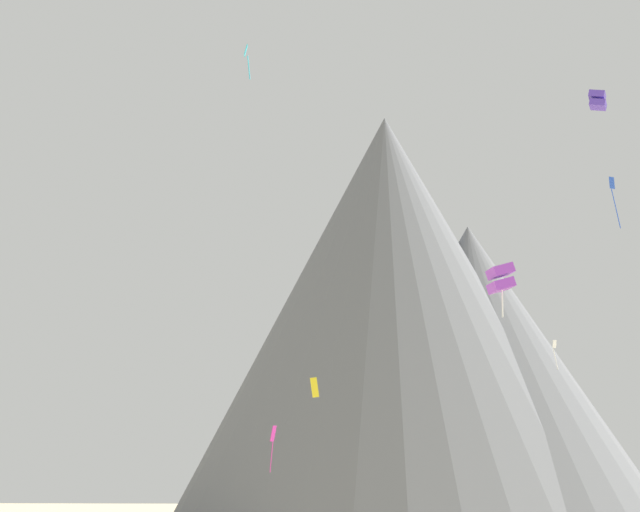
% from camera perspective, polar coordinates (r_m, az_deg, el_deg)
% --- Properties ---
extents(rock_massif, '(74.05, 74.05, 51.75)m').
position_cam_1_polar(rock_massif, '(110.82, 6.85, -5.74)').
color(rock_massif, slate).
rests_on(rock_massif, ground_plane).
extents(kite_yellow_low, '(0.75, 0.31, 1.66)m').
position_cam_1_polar(kite_yellow_low, '(72.05, -0.35, -8.49)').
color(kite_yellow_low, yellow).
extents(kite_blue_high, '(0.67, 0.35, 4.87)m').
position_cam_1_polar(kite_blue_high, '(83.59, 18.44, 3.89)').
color(kite_blue_high, blue).
extents(kite_violet_mid, '(1.69, 1.62, 3.17)m').
position_cam_1_polar(kite_violet_mid, '(52.36, 11.60, -1.44)').
color(kite_violet_mid, purple).
extents(kite_white_mid, '(0.49, 0.62, 2.84)m').
position_cam_1_polar(kite_white_mid, '(85.89, 14.94, -5.85)').
color(kite_white_mid, white).
extents(kite_magenta_low, '(0.60, 0.78, 4.10)m').
position_cam_1_polar(kite_magenta_low, '(80.93, -3.07, -11.75)').
color(kite_magenta_low, '#D1339E').
extents(kite_cyan_high, '(0.61, 0.77, 2.89)m').
position_cam_1_polar(kite_cyan_high, '(68.54, -4.77, 12.81)').
color(kite_cyan_high, '#33BCDB').
extents(kite_indigo_high, '(1.38, 1.33, 1.35)m').
position_cam_1_polar(kite_indigo_high, '(64.29, 17.50, 9.58)').
color(kite_indigo_high, '#5138B2').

